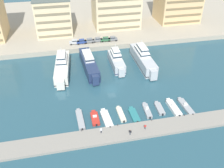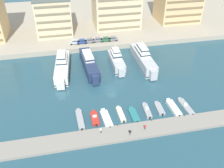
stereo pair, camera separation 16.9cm
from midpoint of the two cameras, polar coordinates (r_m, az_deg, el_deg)
ground_plane at (r=79.82m, az=-0.10°, el=-1.16°), size 400.00×400.00×0.00m
quay_promenade at (r=134.35m, az=-5.73°, el=14.53°), size 180.00×70.00×1.95m
pier_dock at (r=64.90m, az=3.57°, el=-10.96°), size 120.00×5.52×0.71m
yacht_ivory_far_left at (r=88.84m, az=-11.38°, el=3.98°), size 6.35×22.16×8.33m
yacht_navy_left at (r=89.26m, az=-5.32°, el=4.61°), size 5.16×22.23×7.18m
yacht_silver_mid_left at (r=90.83m, az=0.96°, el=5.37°), size 3.97×16.01×8.07m
yacht_silver_center_left at (r=92.38m, az=7.06°, el=5.81°), size 4.64×22.57×8.55m
motorboat_grey_far_left at (r=68.57m, az=-7.35°, el=-8.04°), size 1.96×8.54×0.99m
motorboat_red_left at (r=68.71m, az=-3.99°, el=-7.79°), size 2.03×6.16×1.21m
motorboat_white_mid_left at (r=68.49m, az=-1.35°, el=-7.86°), size 2.62×7.97×1.28m
motorboat_cream_center_left at (r=69.84m, az=1.97°, el=-6.90°), size 1.69×6.79×1.26m
motorboat_teal_center at (r=69.86m, az=4.99°, el=-7.05°), size 2.15×6.70×0.80m
motorboat_grey_center_right at (r=71.44m, az=7.92°, el=-6.02°), size 1.86×6.74×1.51m
motorboat_grey_mid_right at (r=72.88m, az=10.72°, el=-5.50°), size 1.92×6.05×0.86m
motorboat_white_right at (r=73.80m, az=13.80°, el=-5.27°), size 2.26×8.04×1.47m
motorboat_grey_far_right at (r=75.38m, az=16.44°, el=-4.93°), size 2.23×8.22×1.31m
car_silver_far_left at (r=104.83m, az=-8.65°, el=9.53°), size 4.10×1.92×1.80m
car_blue_left at (r=104.78m, az=-7.03°, el=9.66°), size 4.18×2.09×1.80m
car_grey_mid_left at (r=105.19m, az=-5.26°, el=9.88°), size 4.13×1.99×1.80m
car_grey_center_left at (r=105.84m, az=-3.37°, el=10.12°), size 4.13×1.99×1.80m
car_green_center at (r=106.08m, az=-1.56°, el=10.23°), size 4.13×1.97×1.80m
car_grey_center_right at (r=106.57m, az=0.10°, el=10.36°), size 4.15×2.02×1.80m
apartment_block_left at (r=116.38m, az=-13.36°, el=15.30°), size 15.24×18.23×17.87m
apartment_block_mid_left at (r=119.96m, az=0.82°, el=18.41°), size 21.06×16.58×24.53m
pedestrian_near_edge at (r=65.02m, az=7.53°, el=-9.58°), size 0.60×0.22×1.54m
pedestrian_mid_deck at (r=63.11m, az=4.11°, el=-10.85°), size 0.61×0.43×1.75m
pedestrian_far_side at (r=63.53m, az=-2.59°, el=-10.44°), size 0.65×0.29×1.69m
bollard_west at (r=64.83m, az=-7.05°, el=-10.43°), size 0.20×0.20×0.61m
bollard_west_mid at (r=65.75m, az=1.21°, el=-9.31°), size 0.20×0.20×0.61m
bollard_east_mid at (r=67.97m, az=9.03°, el=-8.07°), size 0.20×0.20×0.61m
bollard_east at (r=71.37m, az=16.18°, el=-6.79°), size 0.20×0.20×0.61m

